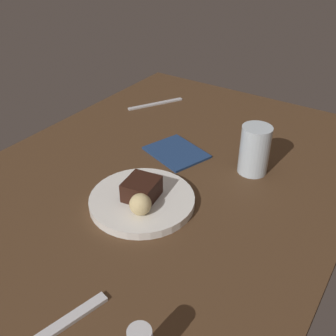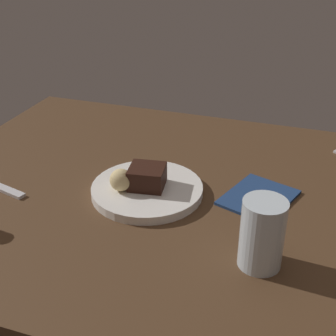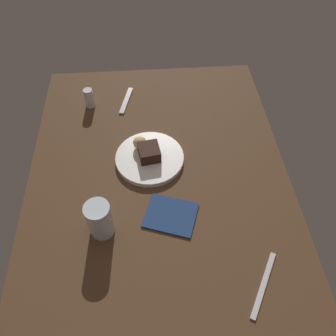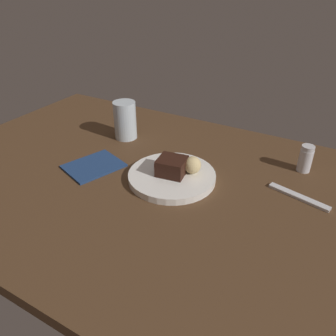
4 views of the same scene
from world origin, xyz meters
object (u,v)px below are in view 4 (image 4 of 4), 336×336
chocolate_cake_slice (172,166)px  dessert_spoon (299,197)px  bread_roll (192,165)px  salt_shaker (306,159)px  water_glass (125,120)px  folded_napkin (94,166)px  dessert_plate (172,176)px

chocolate_cake_slice → dessert_spoon: size_ratio=0.47×
bread_roll → salt_shaker: salt_shaker is taller
bread_roll → salt_shaker: bearing=37.0°
chocolate_cake_slice → bread_roll: bearing=34.3°
water_glass → folded_napkin: 20.88cm
dessert_plate → bread_roll: bread_roll is taller
dessert_plate → water_glass: water_glass is taller
chocolate_cake_slice → folded_napkin: 22.83cm
water_glass → dessert_spoon: water_glass is taller
dessert_plate → bread_roll: bearing=34.5°
dessert_plate → dessert_spoon: (30.49, 7.91, -0.55)cm
bread_roll → salt_shaker: (24.59, 18.54, -0.36)cm
chocolate_cake_slice → salt_shaker: bearing=36.6°
dessert_spoon → bread_roll: bearing=-155.2°
bread_roll → dessert_spoon: bearing=10.6°
salt_shaker → folded_napkin: (-50.90, -26.84, -3.41)cm
salt_shaker → water_glass: bearing=-172.6°
chocolate_cake_slice → water_glass: bearing=149.9°
chocolate_cake_slice → salt_shaker: (28.99, 21.55, -0.25)cm
salt_shaker → water_glass: 54.58cm
water_glass → dessert_spoon: size_ratio=0.80×
chocolate_cake_slice → bread_roll: bread_roll is taller
water_glass → salt_shaker: bearing=7.4°
bread_roll → dessert_plate: bearing=-145.5°
bread_roll → salt_shaker: 30.80cm
bread_roll → dessert_spoon: bread_roll is taller
folded_napkin → chocolate_cake_slice: bearing=13.6°
water_glass → bread_roll: bearing=-21.4°
salt_shaker → folded_napkin: size_ratio=0.51×
salt_shaker → water_glass: water_glass is taller
water_glass → folded_napkin: water_glass is taller
water_glass → dessert_spoon: bearing=-6.8°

